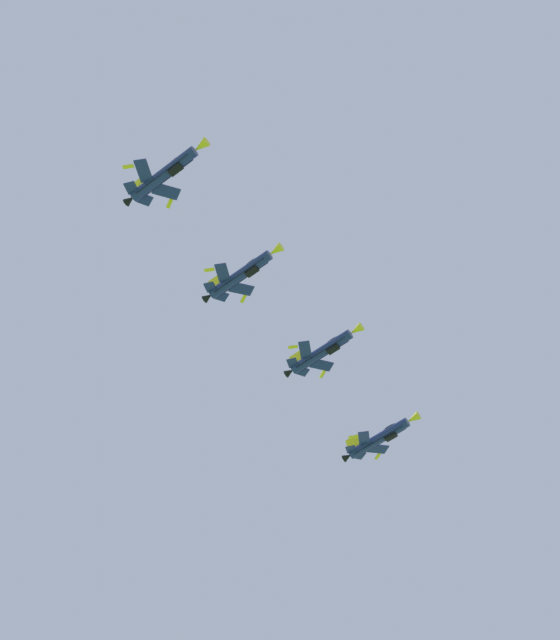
# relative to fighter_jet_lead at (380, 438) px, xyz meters

# --- Properties ---
(fighter_jet_lead) EXTENTS (14.35, 11.04, 5.05)m
(fighter_jet_lead) POSITION_rel_fighter_jet_lead_xyz_m (0.00, 0.00, 0.00)
(fighter_jet_lead) COLOR navy
(fighter_jet_left_wing) EXTENTS (14.35, 11.15, 4.76)m
(fighter_jet_left_wing) POSITION_rel_fighter_jet_lead_xyz_m (-8.90, -16.91, 2.99)
(fighter_jet_left_wing) COLOR navy
(fighter_jet_right_wing) EXTENTS (14.35, 11.04, 5.05)m
(fighter_jet_right_wing) POSITION_rel_fighter_jet_lead_xyz_m (-21.06, -32.63, 2.98)
(fighter_jet_right_wing) COLOR navy
(fighter_jet_left_outer) EXTENTS (14.35, 11.05, 5.04)m
(fighter_jet_left_outer) POSITION_rel_fighter_jet_lead_xyz_m (-30.29, -51.33, 0.32)
(fighter_jet_left_outer) COLOR navy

